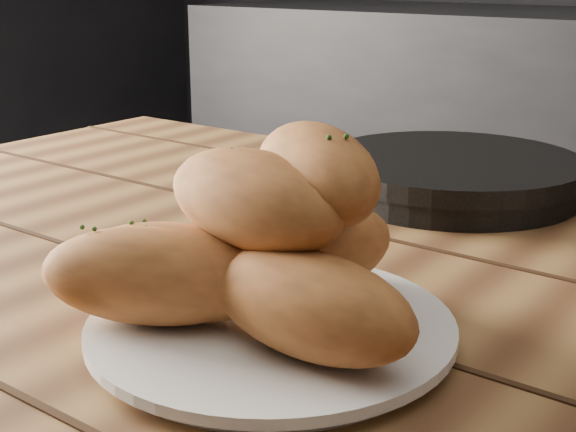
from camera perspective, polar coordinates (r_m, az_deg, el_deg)
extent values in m
cube|color=brown|center=(0.72, 3.84, -5.49)|extent=(1.40, 0.85, 0.04)
cylinder|color=brown|center=(1.50, -10.12, -8.63)|extent=(0.07, 0.07, 0.71)
cylinder|color=white|center=(0.58, -1.20, -8.44)|extent=(0.24, 0.24, 0.01)
cylinder|color=white|center=(0.58, -1.21, -7.72)|extent=(0.26, 0.26, 0.01)
ellipsoid|color=#CB7638|center=(0.57, -8.01, -3.93)|extent=(0.17, 0.12, 0.07)
ellipsoid|color=#CB7638|center=(0.51, 1.55, -6.29)|extent=(0.16, 0.08, 0.07)
ellipsoid|color=#CB7638|center=(0.61, 1.71, -2.47)|extent=(0.11, 0.16, 0.07)
ellipsoid|color=#CB7638|center=(0.55, -2.46, 1.17)|extent=(0.16, 0.10, 0.07)
ellipsoid|color=#CB7638|center=(0.55, 1.97, 3.05)|extent=(0.16, 0.14, 0.07)
ellipsoid|color=#CB7638|center=(0.57, -9.65, -4.20)|extent=(0.18, 0.14, 0.07)
cylinder|color=black|center=(0.96, 11.55, 2.43)|extent=(0.29, 0.29, 0.03)
cylinder|color=black|center=(0.96, 11.62, 3.59)|extent=(0.30, 0.30, 0.02)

